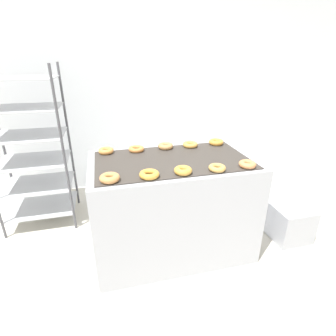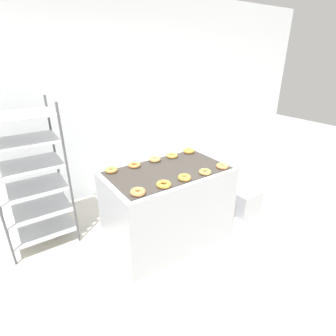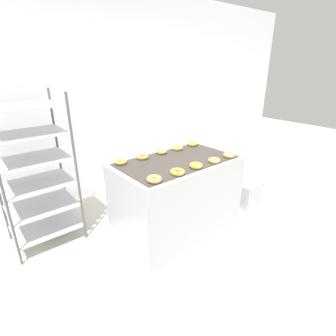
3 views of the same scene
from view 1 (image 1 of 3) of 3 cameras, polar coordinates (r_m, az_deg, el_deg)
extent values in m
plane|color=beige|center=(2.14, 5.87, -27.24)|extent=(14.00, 14.00, 0.00)
cube|color=silver|center=(3.44, -5.77, 18.94)|extent=(8.00, 0.05, 2.80)
cube|color=#A8AAB2|center=(2.32, 0.92, -8.33)|extent=(1.34, 0.79, 0.87)
cube|color=#38332D|center=(2.13, 0.99, 1.78)|extent=(1.23, 0.69, 0.01)
cube|color=#262628|center=(2.07, 13.51, -7.65)|extent=(0.12, 0.07, 0.10)
cylinder|color=#4C4C51|center=(2.60, -21.67, 2.43)|extent=(0.02, 0.02, 1.60)
cylinder|color=#4C4C51|center=(3.24, -32.28, 4.35)|extent=(0.02, 0.02, 1.60)
cylinder|color=#4C4C51|center=(3.10, -20.69, 5.74)|extent=(0.02, 0.02, 1.60)
cube|color=#B7BABF|center=(3.16, -25.42, -7.45)|extent=(0.66, 0.52, 0.01)
cube|color=#B7BABF|center=(3.04, -26.26, -3.17)|extent=(0.66, 0.52, 0.01)
cube|color=#B7BABF|center=(2.95, -27.15, 1.41)|extent=(0.66, 0.52, 0.01)
cube|color=#B7BABF|center=(2.87, -28.09, 6.27)|extent=(0.66, 0.52, 0.01)
cube|color=#B7BABF|center=(2.82, -29.10, 11.34)|extent=(0.66, 0.52, 0.01)
cube|color=#B7BABF|center=(2.79, -30.17, 16.56)|extent=(0.66, 0.52, 0.01)
cube|color=#A8AAB2|center=(2.85, 24.68, -10.49)|extent=(0.34, 0.38, 0.34)
torus|color=#C98649|center=(1.79, -12.58, -2.12)|extent=(0.14, 0.14, 0.05)
torus|color=gold|center=(1.81, -4.10, -1.38)|extent=(0.14, 0.14, 0.04)
torus|color=gold|center=(1.86, 3.17, -0.55)|extent=(0.13, 0.13, 0.05)
torus|color=tan|center=(1.95, 10.65, 0.03)|extent=(0.13, 0.13, 0.04)
torus|color=#D0864D|center=(2.06, 16.91, 0.80)|extent=(0.13, 0.13, 0.04)
torus|color=#D18A43|center=(2.32, -13.33, 3.68)|extent=(0.13, 0.13, 0.04)
torus|color=#D18340|center=(2.32, -6.90, 4.13)|extent=(0.14, 0.14, 0.04)
torus|color=tan|center=(2.38, -0.54, 4.80)|extent=(0.14, 0.14, 0.05)
torus|color=gold|center=(2.43, 4.86, 5.11)|extent=(0.14, 0.14, 0.04)
torus|color=gold|center=(2.53, 10.43, 5.57)|extent=(0.14, 0.14, 0.04)
camera|label=2|loc=(0.99, -121.42, 10.62)|focal=28.00mm
camera|label=3|loc=(1.23, -108.83, 1.75)|focal=28.00mm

